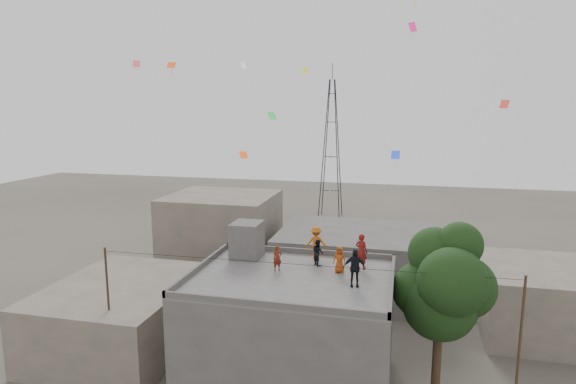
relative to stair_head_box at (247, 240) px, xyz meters
name	(u,v)px	position (x,y,z in m)	size (l,w,h in m)	color
main_building	(292,333)	(3.20, -2.60, -4.05)	(10.00, 8.00, 6.10)	#4A4845
parapet	(292,274)	(3.20, -2.60, -0.85)	(10.00, 8.00, 0.30)	#4A4845
stair_head_box	(247,240)	(0.00, 0.00, 0.00)	(1.60, 1.80, 2.00)	#4A4845
neighbor_west	(123,315)	(-7.80, -0.60, -5.10)	(8.00, 10.00, 4.00)	#5D5649
neighbor_north	(357,262)	(5.20, 11.40, -4.60)	(12.00, 9.00, 5.00)	#4A4845
neighbor_northwest	(222,234)	(-6.80, 13.40, -3.60)	(9.00, 8.00, 7.00)	#5D5649
neighbor_east	(537,300)	(17.20, 7.40, -4.90)	(7.00, 8.00, 4.40)	#5D5649
tree	(444,285)	(10.57, -2.00, -1.00)	(4.90, 4.60, 9.10)	black
utility_line	(296,331)	(3.70, -3.85, -3.27)	(20.12, 0.62, 7.40)	black
transmission_tower	(331,149)	(-0.80, 37.40, 1.97)	(2.97, 2.97, 20.01)	black
person_red_adult	(361,251)	(6.47, -0.53, -0.06)	(0.69, 0.45, 1.88)	maroon
person_orange_child	(340,260)	(5.44, -1.41, -0.31)	(0.67, 0.44, 1.38)	#993C11
person_dark_child	(318,252)	(4.15, -0.47, -0.30)	(0.68, 0.53, 1.41)	black
person_dark_adult	(354,268)	(6.37, -3.16, -0.09)	(1.06, 0.44, 1.81)	black
person_orange_adult	(316,243)	(3.85, 0.62, -0.09)	(1.18, 0.68, 1.83)	#B85515
person_red_child	(277,258)	(2.28, -1.90, -0.33)	(0.49, 0.32, 1.34)	maroon
kites	(320,78)	(3.12, 5.46, 9.17)	(22.38, 17.94, 11.94)	#FB531A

